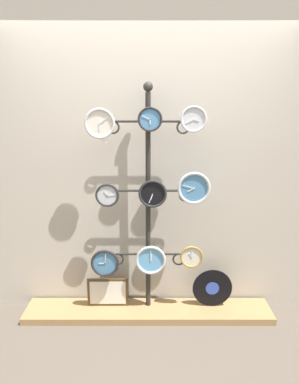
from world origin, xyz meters
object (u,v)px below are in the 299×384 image
(clock_bottom_left, at_px, (106,263))
(clock_bottom_right, at_px, (193,257))
(clock_top_left, at_px, (101,123))
(clock_middle_right, at_px, (195,188))
(clock_middle_center, at_px, (154,194))
(vinyl_record, at_px, (214,288))
(display_stand, at_px, (150,238))
(picture_frame, at_px, (109,292))
(clock_middle_left, at_px, (109,195))
(clock_bottom_center, at_px, (152,260))
(clock_top_center, at_px, (151,119))
(clock_top_right, at_px, (195,119))

(clock_bottom_left, distance_m, clock_bottom_right, 0.75)
(clock_top_left, height_order, clock_middle_right, clock_top_left)
(clock_middle_right, bearing_deg, clock_middle_center, 177.28)
(clock_middle_center, xyz_separation_m, vinyl_record, (0.54, 0.06, -0.89))
(display_stand, bearing_deg, picture_frame, -178.03)
(picture_frame, bearing_deg, display_stand, 1.97)
(display_stand, xyz_separation_m, clock_middle_center, (0.04, -0.08, 0.42))
(display_stand, bearing_deg, clock_bottom_right, -10.74)
(clock_middle_left, xyz_separation_m, clock_middle_center, (0.38, -0.00, 0.01))
(clock_top_left, bearing_deg, clock_bottom_center, 1.29)
(clock_top_left, relative_size, clock_bottom_center, 0.92)
(display_stand, bearing_deg, clock_bottom_left, -165.18)
(clock_bottom_center, bearing_deg, clock_top_center, 112.67)
(picture_frame, bearing_deg, clock_top_right, -7.49)
(clock_top_center, distance_m, clock_bottom_left, 1.28)
(clock_middle_right, bearing_deg, clock_bottom_center, 179.56)
(clock_middle_center, xyz_separation_m, clock_bottom_left, (-0.41, -0.02, -0.61))
(display_stand, relative_size, clock_bottom_left, 8.22)
(clock_top_right, xyz_separation_m, picture_frame, (-0.72, 0.09, -1.55))
(clock_top_right, bearing_deg, picture_frame, 172.51)
(clock_top_right, bearing_deg, clock_middle_right, 25.42)
(clock_top_right, distance_m, clock_bottom_center, 1.24)
(vinyl_record, height_order, picture_frame, vinyl_record)
(clock_top_center, relative_size, clock_bottom_left, 0.79)
(clock_top_right, bearing_deg, clock_bottom_left, 179.29)
(clock_bottom_center, height_order, vinyl_record, clock_bottom_center)
(clock_top_right, xyz_separation_m, clock_middle_center, (-0.32, 0.03, -0.61))
(clock_bottom_right, height_order, picture_frame, clock_bottom_right)
(clock_top_left, xyz_separation_m, picture_frame, (0.01, 0.09, -1.51))
(clock_top_center, distance_m, picture_frame, 1.59)
(clock_middle_right, height_order, clock_bottom_left, clock_middle_right)
(clock_top_right, relative_size, clock_bottom_center, 0.80)
(clock_middle_left, bearing_deg, clock_top_left, -146.25)
(clock_middle_right, bearing_deg, clock_top_left, -179.52)
(clock_middle_left, bearing_deg, picture_frame, 112.50)
(clock_bottom_center, bearing_deg, clock_bottom_right, 3.88)
(clock_top_right, relative_size, clock_middle_center, 0.89)
(display_stand, bearing_deg, clock_middle_center, -65.21)
(display_stand, distance_m, picture_frame, 0.63)
(clock_top_left, bearing_deg, clock_bottom_left, 41.18)
(clock_top_center, xyz_separation_m, clock_bottom_left, (-0.39, -0.02, -1.22))
(display_stand, height_order, clock_middle_left, display_stand)
(clock_top_left, distance_m, clock_top_right, 0.74)
(clock_bottom_center, height_order, clock_bottom_right, clock_bottom_center)
(clock_middle_left, bearing_deg, clock_middle_center, -0.68)
(clock_bottom_center, distance_m, picture_frame, 0.53)
(clock_top_right, bearing_deg, clock_middle_center, 175.45)
(clock_bottom_right, bearing_deg, clock_top_left, -177.49)
(clock_bottom_right, distance_m, picture_frame, 0.83)
(clock_bottom_left, xyz_separation_m, vinyl_record, (0.95, 0.08, -0.28))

